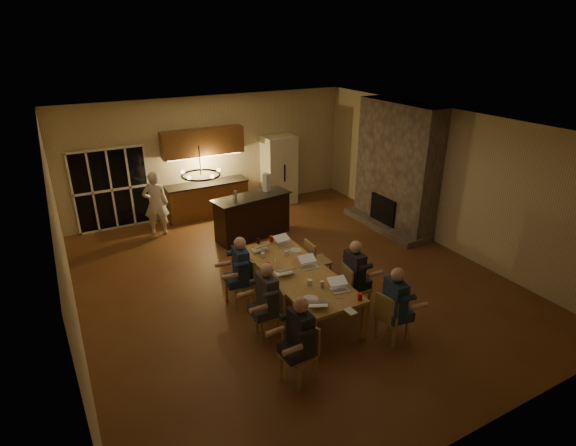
% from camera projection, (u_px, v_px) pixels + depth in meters
% --- Properties ---
extents(floor, '(9.00, 9.00, 0.00)m').
position_uv_depth(floor, '(290.00, 279.00, 9.32)').
color(floor, brown).
rests_on(floor, ground).
extents(back_wall, '(8.00, 0.04, 3.20)m').
position_uv_depth(back_wall, '(211.00, 155.00, 12.34)').
color(back_wall, beige).
rests_on(back_wall, ground).
extents(left_wall, '(0.04, 9.00, 3.20)m').
position_uv_depth(left_wall, '(62.00, 253.00, 6.93)').
color(left_wall, beige).
rests_on(left_wall, ground).
extents(right_wall, '(0.04, 9.00, 3.20)m').
position_uv_depth(right_wall, '(442.00, 178.00, 10.44)').
color(right_wall, beige).
rests_on(right_wall, ground).
extents(ceiling, '(8.00, 9.00, 0.04)m').
position_uv_depth(ceiling, '(290.00, 124.00, 8.04)').
color(ceiling, white).
rests_on(ceiling, back_wall).
extents(french_doors, '(1.86, 0.08, 2.10)m').
position_uv_depth(french_doors, '(112.00, 190.00, 11.34)').
color(french_doors, black).
rests_on(french_doors, ground).
extents(fireplace, '(0.58, 2.50, 3.20)m').
position_uv_depth(fireplace, '(396.00, 167.00, 11.27)').
color(fireplace, '#72655A').
rests_on(fireplace, ground).
extents(kitchenette, '(2.24, 0.68, 2.40)m').
position_uv_depth(kitchenette, '(206.00, 174.00, 12.10)').
color(kitchenette, brown).
rests_on(kitchenette, ground).
extents(refrigerator, '(0.90, 0.68, 2.00)m').
position_uv_depth(refrigerator, '(279.00, 170.00, 13.10)').
color(refrigerator, beige).
rests_on(refrigerator, ground).
extents(dining_table, '(1.10, 2.82, 0.75)m').
position_uv_depth(dining_table, '(297.00, 289.00, 8.27)').
color(dining_table, tan).
rests_on(dining_table, ground).
extents(bar_island, '(2.01, 0.96, 1.08)m').
position_uv_depth(bar_island, '(252.00, 217.00, 11.04)').
color(bar_island, black).
rests_on(bar_island, ground).
extents(chair_left_near, '(0.56, 0.56, 0.89)m').
position_uv_depth(chair_left_near, '(299.00, 355.00, 6.49)').
color(chair_left_near, '#A28A51').
rests_on(chair_left_near, ground).
extents(chair_left_mid, '(0.52, 0.52, 0.89)m').
position_uv_depth(chair_left_mid, '(269.00, 313.00, 7.44)').
color(chair_left_mid, '#A28A51').
rests_on(chair_left_mid, ground).
extents(chair_left_far, '(0.50, 0.50, 0.89)m').
position_uv_depth(chair_left_far, '(239.00, 282.00, 8.34)').
color(chair_left_far, '#A28A51').
rests_on(chair_left_far, ground).
extents(chair_right_near, '(0.53, 0.53, 0.89)m').
position_uv_depth(chair_right_near, '(393.00, 316.00, 7.36)').
color(chair_right_near, '#A28A51').
rests_on(chair_right_near, ground).
extents(chair_right_mid, '(0.50, 0.50, 0.89)m').
position_uv_depth(chair_right_mid, '(356.00, 287.00, 8.21)').
color(chair_right_mid, '#A28A51').
rests_on(chair_right_mid, ground).
extents(chair_right_far, '(0.45, 0.45, 0.89)m').
position_uv_depth(chair_right_far, '(318.00, 260.00, 9.15)').
color(chair_right_far, '#A28A51').
rests_on(chair_right_far, ground).
extents(person_left_near, '(0.63, 0.63, 1.38)m').
position_uv_depth(person_left_near, '(300.00, 339.00, 6.43)').
color(person_left_near, '#24282F').
rests_on(person_left_near, ground).
extents(person_right_near, '(0.68, 0.68, 1.38)m').
position_uv_depth(person_right_near, '(394.00, 306.00, 7.19)').
color(person_right_near, navy).
rests_on(person_right_near, ground).
extents(person_left_mid, '(0.61, 0.61, 1.38)m').
position_uv_depth(person_left_mid, '(267.00, 301.00, 7.33)').
color(person_left_mid, '#373C41').
rests_on(person_left_mid, ground).
extents(person_right_mid, '(0.62, 0.62, 1.38)m').
position_uv_depth(person_right_mid, '(354.00, 276.00, 8.08)').
color(person_right_mid, '#24282F').
rests_on(person_right_mid, ground).
extents(person_left_far, '(0.66, 0.66, 1.38)m').
position_uv_depth(person_left_far, '(241.00, 272.00, 8.23)').
color(person_left_far, navy).
rests_on(person_left_far, ground).
extents(standing_person, '(0.67, 0.52, 1.65)m').
position_uv_depth(standing_person, '(156.00, 204.00, 11.07)').
color(standing_person, silver).
rests_on(standing_person, ground).
extents(chandelier, '(0.60, 0.60, 0.03)m').
position_uv_depth(chandelier, '(201.00, 175.00, 6.77)').
color(chandelier, black).
rests_on(chandelier, ceiling).
extents(laptop_a, '(0.41, 0.39, 0.23)m').
position_uv_depth(laptop_a, '(317.00, 298.00, 7.09)').
color(laptop_a, silver).
rests_on(laptop_a, dining_table).
extents(laptop_b, '(0.36, 0.33, 0.23)m').
position_uv_depth(laptop_b, '(340.00, 285.00, 7.47)').
color(laptop_b, silver).
rests_on(laptop_b, dining_table).
extents(laptop_c, '(0.34, 0.30, 0.23)m').
position_uv_depth(laptop_c, '(283.00, 267.00, 8.02)').
color(laptop_c, silver).
rests_on(laptop_c, dining_table).
extents(laptop_d, '(0.35, 0.31, 0.23)m').
position_uv_depth(laptop_d, '(309.00, 262.00, 8.21)').
color(laptop_d, silver).
rests_on(laptop_d, dining_table).
extents(laptop_e, '(0.34, 0.30, 0.23)m').
position_uv_depth(laptop_e, '(260.00, 244.00, 8.88)').
color(laptop_e, silver).
rests_on(laptop_e, dining_table).
extents(laptop_f, '(0.34, 0.31, 0.23)m').
position_uv_depth(laptop_f, '(284.00, 240.00, 9.05)').
color(laptop_f, silver).
rests_on(laptop_f, dining_table).
extents(mug_front, '(0.09, 0.09, 0.10)m').
position_uv_depth(mug_front, '(310.00, 282.00, 7.66)').
color(mug_front, silver).
rests_on(mug_front, dining_table).
extents(mug_mid, '(0.08, 0.08, 0.10)m').
position_uv_depth(mug_mid, '(286.00, 253.00, 8.66)').
color(mug_mid, silver).
rests_on(mug_mid, dining_table).
extents(mug_back, '(0.09, 0.09, 0.10)m').
position_uv_depth(mug_back, '(263.00, 255.00, 8.59)').
color(mug_back, silver).
rests_on(mug_back, dining_table).
extents(redcup_near, '(0.08, 0.08, 0.12)m').
position_uv_depth(redcup_near, '(360.00, 297.00, 7.23)').
color(redcup_near, red).
rests_on(redcup_near, dining_table).
extents(redcup_mid, '(0.09, 0.09, 0.12)m').
position_uv_depth(redcup_mid, '(268.00, 266.00, 8.18)').
color(redcup_mid, red).
rests_on(redcup_mid, dining_table).
extents(redcup_far, '(0.09, 0.09, 0.12)m').
position_uv_depth(redcup_far, '(271.00, 239.00, 9.23)').
color(redcup_far, red).
rests_on(redcup_far, dining_table).
extents(can_silver, '(0.06, 0.06, 0.12)m').
position_uv_depth(can_silver, '(322.00, 284.00, 7.58)').
color(can_silver, '#B2B2B7').
rests_on(can_silver, dining_table).
extents(can_cola, '(0.07, 0.07, 0.12)m').
position_uv_depth(can_cola, '(258.00, 241.00, 9.14)').
color(can_cola, '#3F0F0C').
rests_on(can_cola, dining_table).
extents(plate_near, '(0.26, 0.26, 0.02)m').
position_uv_depth(plate_near, '(334.00, 281.00, 7.80)').
color(plate_near, silver).
rests_on(plate_near, dining_table).
extents(plate_left, '(0.27, 0.27, 0.02)m').
position_uv_depth(plate_left, '(310.00, 300.00, 7.24)').
color(plate_left, silver).
rests_on(plate_left, dining_table).
extents(plate_far, '(0.23, 0.23, 0.02)m').
position_uv_depth(plate_far, '(296.00, 250.00, 8.86)').
color(plate_far, silver).
rests_on(plate_far, dining_table).
extents(notepad, '(0.15, 0.20, 0.01)m').
position_uv_depth(notepad, '(350.00, 311.00, 6.95)').
color(notepad, white).
rests_on(notepad, dining_table).
extents(bar_bottle, '(0.07, 0.07, 0.24)m').
position_uv_depth(bar_bottle, '(236.00, 196.00, 10.50)').
color(bar_bottle, '#99999E').
rests_on(bar_bottle, bar_island).
extents(bar_blender, '(0.18, 0.18, 0.45)m').
position_uv_depth(bar_blender, '(267.00, 182.00, 11.07)').
color(bar_blender, silver).
rests_on(bar_blender, bar_island).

